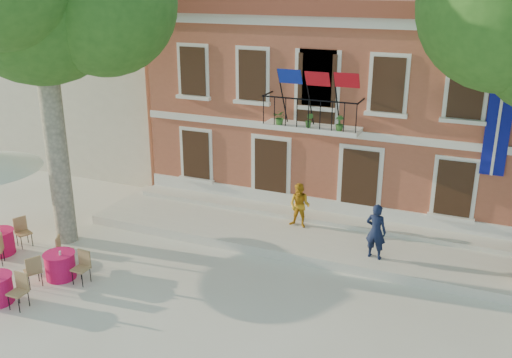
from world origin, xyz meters
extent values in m
plane|color=beige|center=(0.00, 0.00, 0.00)|extent=(90.00, 90.00, 0.00)
cube|color=#A9563D|center=(2.00, 10.00, 3.50)|extent=(13.00, 8.00, 7.00)
cube|color=brown|center=(2.00, 10.00, 7.25)|extent=(13.50, 8.50, 0.50)
cube|color=silver|center=(2.00, 6.05, 6.85)|extent=(13.30, 0.35, 0.35)
cube|color=silver|center=(2.00, 5.55, 3.50)|extent=(3.20, 0.90, 0.15)
cube|color=black|center=(2.00, 5.15, 4.50)|extent=(3.20, 0.04, 0.04)
cube|color=navy|center=(7.60, 5.94, 4.30)|extent=(0.70, 0.05, 3.60)
cube|color=#0D2098|center=(1.10, 4.80, 5.25)|extent=(0.76, 0.27, 0.47)
cube|color=#B60C17|center=(2.00, 4.80, 5.25)|extent=(0.76, 0.29, 0.47)
cube|color=#B60C17|center=(2.90, 4.80, 5.25)|extent=(0.76, 0.27, 0.47)
imported|color=#26591E|center=(1.00, 5.25, 3.82)|extent=(0.43, 0.37, 0.48)
imported|color=#26591E|center=(2.00, 5.25, 3.82)|extent=(0.26, 0.21, 0.48)
imported|color=#26591E|center=(3.00, 5.25, 3.82)|extent=(0.27, 0.27, 0.48)
cube|color=beige|center=(-9.50, 11.00, 3.00)|extent=(9.00, 9.00, 6.00)
cube|color=brown|center=(-9.50, 11.00, 6.20)|extent=(9.40, 9.40, 0.40)
cube|color=silver|center=(2.00, 4.40, 0.15)|extent=(14.00, 3.40, 0.30)
cylinder|color=#A59E84|center=(-4.93, 1.32, 3.32)|extent=(0.67, 0.67, 6.63)
imported|color=black|center=(4.71, 3.47, 1.14)|extent=(0.67, 0.49, 1.69)
imported|color=#C38517|center=(1.94, 4.70, 1.05)|extent=(0.77, 0.62, 1.50)
cylinder|color=#DB1458|center=(-6.16, -0.26, 0.38)|extent=(0.84, 0.84, 0.75)
cube|color=tan|center=(-5.87, 0.43, 0.47)|extent=(0.55, 0.55, 0.95)
cube|color=tan|center=(-3.28, -2.43, 0.47)|extent=(0.42, 0.42, 0.95)
cylinder|color=#DB1458|center=(-3.38, -0.74, 0.38)|extent=(0.84, 0.84, 0.75)
cylinder|color=#DB1458|center=(-3.38, -0.74, 0.76)|extent=(0.90, 0.90, 0.02)
cube|color=tan|center=(-3.74, -0.08, 0.47)|extent=(0.57, 0.57, 0.95)
cube|color=tan|center=(-3.77, -1.38, 0.47)|extent=(0.58, 0.58, 0.95)
cube|color=tan|center=(-2.63, -0.76, 0.47)|extent=(0.43, 0.43, 0.95)
camera|label=1|loc=(7.46, -11.87, 8.14)|focal=40.00mm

